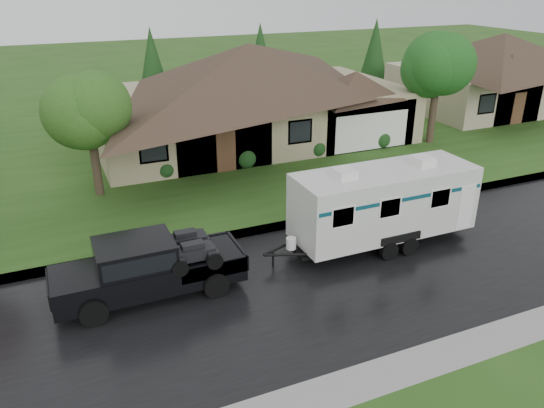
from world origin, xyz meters
The scene contains 11 objects.
ground centered at (0.00, 0.00, 0.00)m, with size 140.00×140.00×0.00m, color #294D18.
road centered at (0.00, -2.00, 0.01)m, with size 140.00×8.00×0.01m, color black.
curb centered at (0.00, 2.25, 0.07)m, with size 140.00×0.50×0.15m, color gray.
lawn centered at (0.00, 15.00, 0.07)m, with size 140.00×26.00×0.15m, color #294D18.
house_main centered at (2.29, 13.84, 3.59)m, with size 19.44×10.80×6.90m.
house_neighbor centered at (22.27, 14.34, 3.32)m, with size 15.12×9.72×6.45m.
tree_left_green centered at (-7.56, 8.45, 3.92)m, with size 3.28×3.28×5.43m.
tree_right_green centered at (11.51, 8.96, 4.46)m, with size 3.76×3.76×6.22m.
shrub_row centered at (2.00, 9.30, 0.65)m, with size 13.60×1.00×1.00m.
pickup_truck centered at (-7.16, -0.48, 1.05)m, with size 5.87×2.23×1.96m.
travel_trailer centered at (1.65, -0.48, 1.72)m, with size 7.24×2.54×3.25m.
Camera 1 is at (-9.26, -15.23, 9.47)m, focal length 35.00 mm.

